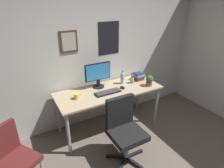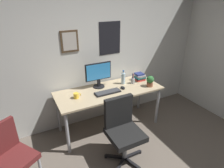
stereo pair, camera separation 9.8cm
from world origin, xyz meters
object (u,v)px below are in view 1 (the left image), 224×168
keyboard (108,92)px  book_stack_left (139,77)px  office_chair (124,127)px  side_chair (12,157)px  monitor (98,74)px  pen_cup (132,80)px  potted_plant (149,80)px  computer_mouse (123,87)px  water_bottle (123,78)px  coffee_mug_near (77,96)px

keyboard → book_stack_left: (0.76, 0.20, 0.05)m
office_chair → keyboard: office_chair is taller
side_chair → keyboard: size_ratio=2.03×
monitor → pen_cup: monitor is taller
monitor → potted_plant: 0.90m
keyboard → computer_mouse: size_ratio=3.91×
side_chair → office_chair: bearing=-8.4°
side_chair → monitor: size_ratio=1.90×
office_chair → water_bottle: water_bottle is taller
keyboard → pen_cup: pen_cup is taller
side_chair → pen_cup: bearing=15.3°
book_stack_left → potted_plant: bearing=-89.1°
computer_mouse → water_bottle: bearing=58.6°
potted_plant → pen_cup: bearing=129.5°
side_chair → book_stack_left: book_stack_left is taller
coffee_mug_near → water_bottle: bearing=8.5°
office_chair → book_stack_left: (0.85, 0.84, 0.29)m
side_chair → computer_mouse: bearing=14.3°
office_chair → water_bottle: 1.03m
keyboard → side_chair: bearing=-163.9°
monitor → water_bottle: bearing=-10.2°
monitor → keyboard: 0.36m
water_bottle → potted_plant: (0.36, -0.31, -0.00)m
keyboard → potted_plant: size_ratio=2.21×
keyboard → pen_cup: bearing=13.2°
side_chair → pen_cup: size_ratio=4.38×
office_chair → water_bottle: bearing=59.6°
potted_plant → book_stack_left: (-0.00, 0.30, -0.04)m
pen_cup → office_chair: bearing=-130.2°
office_chair → monitor: (0.05, 0.92, 0.46)m
pen_cup → book_stack_left: (0.19, 0.06, 0.01)m
keyboard → potted_plant: 0.78m
office_chair → coffee_mug_near: office_chair is taller
keyboard → coffee_mug_near: bearing=172.7°
monitor → pen_cup: (0.61, -0.15, -0.19)m
computer_mouse → potted_plant: bearing=-15.8°
office_chair → side_chair: 1.43m
keyboard → potted_plant: (0.77, -0.11, 0.09)m
side_chair → potted_plant: size_ratio=4.49×
monitor → coffee_mug_near: (-0.47, -0.22, -0.20)m
monitor → book_stack_left: bearing=-6.2°
computer_mouse → pen_cup: 0.29m
side_chair → monitor: bearing=26.0°
coffee_mug_near → potted_plant: 1.29m
office_chair → water_bottle: size_ratio=3.76×
computer_mouse → book_stack_left: (0.46, 0.17, 0.05)m
monitor → water_bottle: 0.47m
potted_plant → book_stack_left: 0.30m
side_chair → coffee_mug_near: side_chair is taller
computer_mouse → water_bottle: 0.23m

